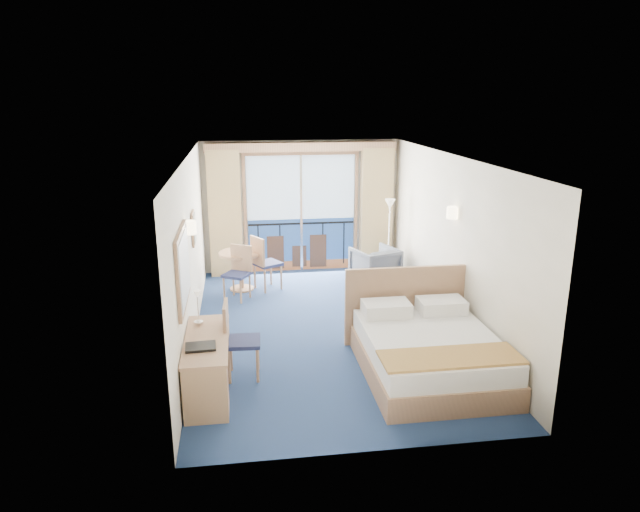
{
  "coord_description": "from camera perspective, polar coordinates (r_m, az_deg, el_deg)",
  "views": [
    {
      "loc": [
        -1.27,
        -8.27,
        3.58
      ],
      "look_at": [
        -0.04,
        0.2,
        1.15
      ],
      "focal_mm": 32.0,
      "sensor_mm": 36.0,
      "label": 1
    }
  ],
  "objects": [
    {
      "name": "desk_lamp",
      "position": [
        7.46,
        -12.17,
        -4.34
      ],
      "size": [
        0.12,
        0.12,
        0.44
      ],
      "color": "silver",
      "rests_on": "desk"
    },
    {
      "name": "phone",
      "position": [
        9.03,
        11.75,
        -3.4
      ],
      "size": [
        0.24,
        0.21,
        0.09
      ],
      "primitive_type": "cube",
      "rotation": [
        0.0,
        0.0,
        -0.29
      ],
      "color": "silver",
      "rests_on": "nightstand"
    },
    {
      "name": "pelmet",
      "position": [
        11.49,
        -1.88,
        10.86
      ],
      "size": [
        3.8,
        0.25,
        0.18
      ],
      "primitive_type": "cube",
      "color": "tan",
      "rests_on": "room_walls"
    },
    {
      "name": "desk",
      "position": [
        6.91,
        -11.31,
        -11.89
      ],
      "size": [
        0.53,
        1.54,
        0.72
      ],
      "color": "tan",
      "rests_on": "ground"
    },
    {
      "name": "round_table",
      "position": [
        10.82,
        -7.9,
        -0.51
      ],
      "size": [
        0.82,
        0.82,
        0.74
      ],
      "color": "tan",
      "rests_on": "ground"
    },
    {
      "name": "curtain_right",
      "position": [
        11.91,
        5.64,
        4.63
      ],
      "size": [
        0.65,
        0.22,
        2.55
      ],
      "primitive_type": "cube",
      "color": "tan",
      "rests_on": "room_walls"
    },
    {
      "name": "sconce_right",
      "position": [
        8.9,
        13.11,
        4.24
      ],
      "size": [
        0.18,
        0.18,
        0.18
      ],
      "primitive_type": "cylinder",
      "color": "#FDE6B1",
      "rests_on": "room_walls"
    },
    {
      "name": "desk_chair",
      "position": [
        7.5,
        -8.41,
        -7.89
      ],
      "size": [
        0.47,
        0.46,
        1.03
      ],
      "rotation": [
        0.0,
        0.0,
        1.52
      ],
      "color": "#20264C",
      "rests_on": "ground"
    },
    {
      "name": "mirror",
      "position": [
        7.1,
        -13.54,
        -1.2
      ],
      "size": [
        0.05,
        1.25,
        0.95
      ],
      "color": "tan",
      "rests_on": "room_walls"
    },
    {
      "name": "table_chair_b",
      "position": [
        10.37,
        -8.13,
        -1.3
      ],
      "size": [
        0.57,
        0.58,
        0.97
      ],
      "rotation": [
        0.0,
        0.0,
        -0.52
      ],
      "color": "#20264C",
      "rests_on": "ground"
    },
    {
      "name": "armchair",
      "position": [
        11.17,
        5.52,
        -0.95
      ],
      "size": [
        1.0,
        1.01,
        0.72
      ],
      "primitive_type": "imported",
      "rotation": [
        0.0,
        0.0,
        3.48
      ],
      "color": "#464D55",
      "rests_on": "ground"
    },
    {
      "name": "table_chair_a",
      "position": [
        10.74,
        -5.68,
        -0.39
      ],
      "size": [
        0.62,
        0.61,
        1.04
      ],
      "rotation": [
        0.0,
        0.0,
        2.08
      ],
      "color": "#20264C",
      "rests_on": "ground"
    },
    {
      "name": "sconce_left",
      "position": [
        7.89,
        -12.91,
        2.79
      ],
      "size": [
        0.18,
        0.18,
        0.18
      ],
      "primitive_type": "cylinder",
      "color": "#FDE6B1",
      "rests_on": "room_walls"
    },
    {
      "name": "balcony_door",
      "position": [
        11.81,
        -1.92,
        3.95
      ],
      "size": [
        2.36,
        0.03,
        2.52
      ],
      "color": "navy",
      "rests_on": "room_walls"
    },
    {
      "name": "floor",
      "position": [
        9.1,
        0.46,
        -7.3
      ],
      "size": [
        6.5,
        6.5,
        0.0
      ],
      "primitive_type": "plane",
      "color": "navy",
      "rests_on": "ground"
    },
    {
      "name": "wall_print",
      "position": [
        8.97,
        -12.52,
        2.73
      ],
      "size": [
        0.04,
        0.42,
        0.52
      ],
      "color": "tan",
      "rests_on": "room_walls"
    },
    {
      "name": "folder",
      "position": [
        6.89,
        -11.85,
        -8.87
      ],
      "size": [
        0.37,
        0.28,
        0.03
      ],
      "primitive_type": "cube",
      "rotation": [
        0.0,
        0.0,
        0.06
      ],
      "color": "black",
      "rests_on": "desk"
    },
    {
      "name": "nightstand",
      "position": [
        9.13,
        11.72,
        -5.52
      ],
      "size": [
        0.46,
        0.44,
        0.61
      ],
      "primitive_type": "cube",
      "color": "tan",
      "rests_on": "ground"
    },
    {
      "name": "bed",
      "position": [
        7.76,
        10.75,
        -9.22
      ],
      "size": [
        1.86,
        2.21,
        1.17
      ],
      "color": "tan",
      "rests_on": "ground"
    },
    {
      "name": "floor_lamp",
      "position": [
        11.24,
        6.97,
        3.69
      ],
      "size": [
        0.22,
        0.22,
        1.63
      ],
      "color": "silver",
      "rests_on": "ground"
    },
    {
      "name": "room_walls",
      "position": [
        8.56,
        0.49,
        3.71
      ],
      "size": [
        4.04,
        6.54,
        2.72
      ],
      "color": "beige",
      "rests_on": "ground"
    },
    {
      "name": "curtain_left",
      "position": [
        11.58,
        -9.47,
        4.16
      ],
      "size": [
        0.65,
        0.22,
        2.55
      ],
      "primitive_type": "cube",
      "color": "tan",
      "rests_on": "room_walls"
    }
  ]
}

